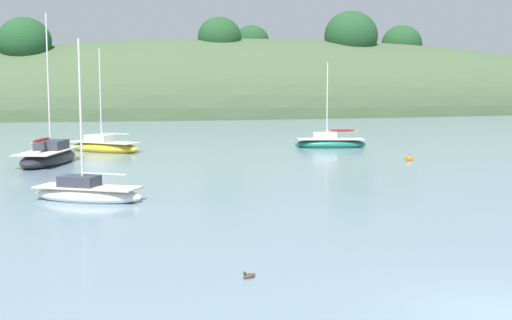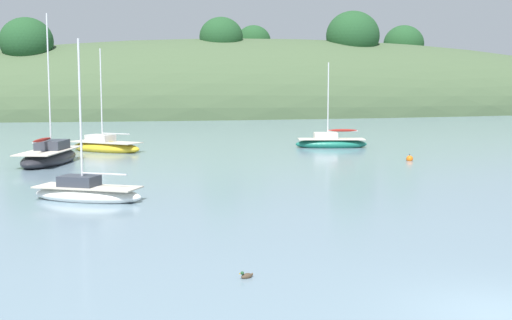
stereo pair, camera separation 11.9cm
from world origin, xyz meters
TOP-DOWN VIEW (x-y plane):
  - ground_plane at (0.00, 0.00)m, footprint 400.00×400.00m
  - far_shoreline_hill at (24.97, 94.59)m, footprint 150.00×36.00m
  - sailboat_yellow_far at (-10.11, 31.77)m, footprint 4.59×7.46m
  - sailboat_white_near at (10.89, 37.10)m, footprint 5.91×3.28m
  - sailboat_black_sloop at (-8.29, 17.38)m, footprint 5.11×4.00m
  - sailboat_red_portside at (-6.33, 38.59)m, footprint 5.75×5.52m
  - mooring_buoy_inner at (12.35, 27.09)m, footprint 0.44×0.44m
  - duck_straggler at (-4.68, 4.22)m, footprint 0.41×0.30m

SIDE VIEW (x-z plane):
  - ground_plane at x=0.00m, z-range 0.00..0.00m
  - duck_straggler at x=-4.68m, z-range -0.07..0.17m
  - mooring_buoy_inner at x=12.35m, z-range -0.15..0.39m
  - far_shoreline_hill at x=24.97m, z-range -14.21..14.49m
  - sailboat_black_sloop at x=-8.29m, z-range -3.20..3.85m
  - sailboat_white_near at x=10.89m, z-range -3.05..3.76m
  - sailboat_red_portside at x=-6.33m, z-range -3.50..4.23m
  - sailboat_yellow_far at x=-10.11m, z-range -4.34..5.20m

